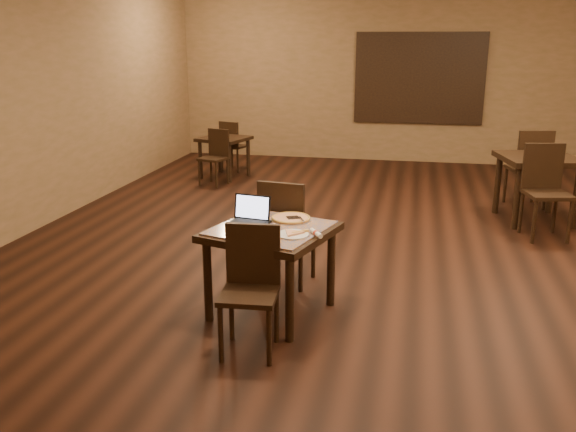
% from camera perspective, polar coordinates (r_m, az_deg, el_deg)
% --- Properties ---
extents(ground, '(10.00, 10.00, 0.00)m').
position_cam_1_polar(ground, '(7.08, 7.26, -2.43)').
color(ground, black).
rests_on(ground, ground).
extents(wall_back, '(8.00, 0.02, 3.00)m').
position_cam_1_polar(wall_back, '(11.72, 9.67, 12.38)').
color(wall_back, '#91694A').
rests_on(wall_back, ground).
extents(wall_front, '(8.00, 0.02, 3.00)m').
position_cam_1_polar(wall_front, '(1.92, -4.09, -7.03)').
color(wall_front, '#91694A').
rests_on(wall_front, ground).
extents(wall_left, '(0.02, 10.00, 3.00)m').
position_cam_1_polar(wall_left, '(8.09, -22.25, 9.75)').
color(wall_left, '#91694A').
rests_on(wall_left, ground).
extents(mural, '(2.34, 0.05, 1.64)m').
position_cam_1_polar(mural, '(11.67, 12.18, 12.48)').
color(mural, '#26508D').
rests_on(mural, wall_back).
extents(tiled_table, '(1.14, 1.14, 0.76)m').
position_cam_1_polar(tiled_table, '(5.04, -1.61, -2.17)').
color(tiled_table, black).
rests_on(tiled_table, ground).
extents(chair_main_near, '(0.44, 0.44, 0.95)m').
position_cam_1_polar(chair_main_near, '(4.53, -3.49, -6.11)').
color(chair_main_near, black).
rests_on(chair_main_near, ground).
extents(chair_main_far, '(0.50, 0.50, 1.02)m').
position_cam_1_polar(chair_main_far, '(5.64, -0.29, -1.04)').
color(chair_main_far, black).
rests_on(chair_main_far, ground).
extents(laptop, '(0.35, 0.30, 0.22)m').
position_cam_1_polar(laptop, '(5.14, -3.53, 0.03)').
color(laptop, black).
rests_on(laptop, tiled_table).
extents(plate, '(0.26, 0.26, 0.01)m').
position_cam_1_polar(plate, '(4.80, 0.44, -1.76)').
color(plate, white).
rests_on(plate, tiled_table).
extents(pizza_slice, '(0.27, 0.27, 0.02)m').
position_cam_1_polar(pizza_slice, '(4.79, 0.44, -1.58)').
color(pizza_slice, beige).
rests_on(pizza_slice, plate).
extents(pizza_pan, '(0.34, 0.34, 0.01)m').
position_cam_1_polar(pizza_pan, '(5.21, 0.28, -0.33)').
color(pizza_pan, silver).
rests_on(pizza_pan, tiled_table).
extents(pizza_whole, '(0.33, 0.33, 0.02)m').
position_cam_1_polar(pizza_whole, '(5.20, 0.28, -0.18)').
color(pizza_whole, beige).
rests_on(pizza_whole, pizza_pan).
extents(spatula, '(0.20, 0.27, 0.01)m').
position_cam_1_polar(spatula, '(5.18, 0.45, -0.16)').
color(spatula, silver).
rests_on(spatula, pizza_whole).
extents(napkin_roll, '(0.13, 0.17, 0.04)m').
position_cam_1_polar(napkin_roll, '(4.80, 2.65, -1.61)').
color(napkin_roll, white).
rests_on(napkin_roll, tiled_table).
extents(other_table_a, '(1.06, 1.06, 0.84)m').
position_cam_1_polar(other_table_a, '(8.30, 22.34, 4.24)').
color(other_table_a, black).
rests_on(other_table_a, ground).
extents(other_table_a_chair_near, '(0.56, 0.56, 1.09)m').
position_cam_1_polar(other_table_a_chair_near, '(7.70, 22.91, 2.67)').
color(other_table_a_chair_near, black).
rests_on(other_table_a_chair_near, ground).
extents(other_table_a_chair_far, '(0.56, 0.56, 1.09)m').
position_cam_1_polar(other_table_a_chair_far, '(8.93, 21.72, 4.53)').
color(other_table_a_chair_far, black).
rests_on(other_table_a_chair_far, ground).
extents(other_table_b, '(0.89, 0.89, 0.68)m').
position_cam_1_polar(other_table_b, '(10.27, -6.00, 6.72)').
color(other_table_b, black).
rests_on(other_table_b, ground).
extents(other_table_b_chair_near, '(0.47, 0.47, 0.87)m').
position_cam_1_polar(other_table_b_chair_near, '(9.80, -6.78, 5.82)').
color(other_table_b_chair_near, black).
rests_on(other_table_b_chair_near, ground).
extents(other_table_b_chair_far, '(0.47, 0.47, 0.87)m').
position_cam_1_polar(other_table_b_chair_far, '(10.77, -5.26, 6.81)').
color(other_table_b_chair_far, black).
rests_on(other_table_b_chair_far, ground).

